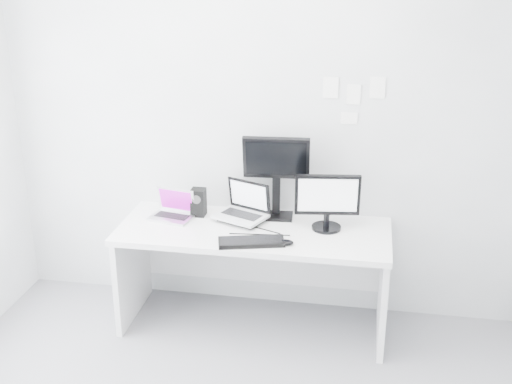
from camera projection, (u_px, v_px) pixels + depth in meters
back_wall at (263, 124)px, 4.43m from camera, size 3.60×0.00×3.60m
desk at (254, 278)px, 4.46m from camera, size 1.80×0.70×0.73m
macbook at (171, 205)px, 4.45m from camera, size 0.32×0.26×0.21m
speaker at (198, 202)px, 4.52m from camera, size 0.13×0.13×0.19m
dell_laptop at (240, 203)px, 4.40m from camera, size 0.40×0.37×0.27m
rear_monitor at (276, 176)px, 4.41m from camera, size 0.45×0.19×0.60m
samsung_monitor at (327, 201)px, 4.26m from camera, size 0.45×0.25×0.39m
keyboard at (251, 242)px, 4.11m from camera, size 0.44×0.25×0.03m
mouse at (286, 242)px, 4.10m from camera, size 0.10×0.07×0.03m
wall_note_0 at (331, 88)px, 4.26m from camera, size 0.10×0.00×0.14m
wall_note_1 at (354, 94)px, 4.25m from camera, size 0.09×0.00×0.13m
wall_note_2 at (377, 88)px, 4.21m from camera, size 0.10×0.00×0.14m
wall_note_3 at (349, 118)px, 4.31m from camera, size 0.11×0.00×0.08m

